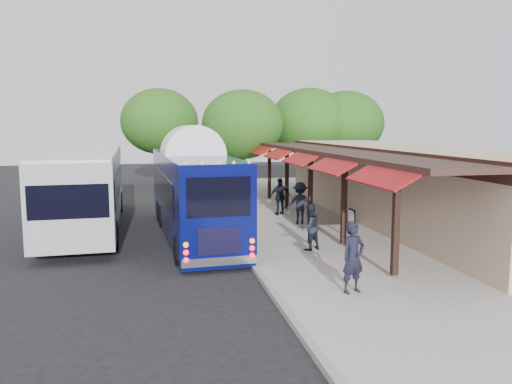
{
  "coord_description": "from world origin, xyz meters",
  "views": [
    {
      "loc": [
        -2.99,
        -16.97,
        4.52
      ],
      "look_at": [
        1.15,
        3.16,
        1.8
      ],
      "focal_mm": 35.0,
      "sensor_mm": 36.0,
      "label": 1
    }
  ],
  "objects": [
    {
      "name": "tree_far",
      "position": [
        -2.49,
        20.84,
        4.86
      ],
      "size": [
        5.69,
        5.69,
        7.29
      ],
      "color": "#382314",
      "rests_on": "ground"
    },
    {
      "name": "sidewalk",
      "position": [
        5.0,
        4.0,
        0.07
      ],
      "size": [
        10.0,
        40.0,
        0.15
      ],
      "primitive_type": "cube",
      "color": "#9E9B93",
      "rests_on": "ground"
    },
    {
      "name": "sign_board",
      "position": [
        4.46,
        0.87,
        0.96
      ],
      "size": [
        0.08,
        0.54,
        1.2
      ],
      "rotation": [
        0.0,
        0.0,
        0.02
      ],
      "color": "black",
      "rests_on": "sidewalk"
    },
    {
      "name": "city_bus",
      "position": [
        -5.96,
        6.05,
        1.9
      ],
      "size": [
        3.31,
        12.92,
        3.45
      ],
      "rotation": [
        0.0,
        0.0,
        0.04
      ],
      "color": "gray",
      "rests_on": "ground"
    },
    {
      "name": "ped_a",
      "position": [
        2.07,
        -5.0,
        1.1
      ],
      "size": [
        0.8,
        0.64,
        1.9
      ],
      "primitive_type": "imported",
      "rotation": [
        0.0,
        0.0,
        0.31
      ],
      "color": "black",
      "rests_on": "sidewalk"
    },
    {
      "name": "curb",
      "position": [
        0.05,
        4.0,
        0.07
      ],
      "size": [
        0.2,
        40.0,
        0.16
      ],
      "primitive_type": "cube",
      "color": "gray",
      "rests_on": "ground"
    },
    {
      "name": "tree_left",
      "position": [
        2.83,
        15.8,
        4.62
      ],
      "size": [
        5.41,
        5.41,
        6.92
      ],
      "color": "#382314",
      "rests_on": "ground"
    },
    {
      "name": "tree_mid",
      "position": [
        7.96,
        17.46,
        4.82
      ],
      "size": [
        5.64,
        5.64,
        7.23
      ],
      "color": "#382314",
      "rests_on": "ground"
    },
    {
      "name": "ped_c",
      "position": [
        3.1,
        6.7,
        1.07
      ],
      "size": [
        1.12,
        0.56,
        1.84
      ],
      "primitive_type": "imported",
      "rotation": [
        0.0,
        0.0,
        3.24
      ],
      "color": "black",
      "rests_on": "sidewalk"
    },
    {
      "name": "tree_right",
      "position": [
        10.73,
        17.47,
        4.71
      ],
      "size": [
        5.52,
        5.52,
        7.07
      ],
      "color": "#382314",
      "rests_on": "ground"
    },
    {
      "name": "ped_d",
      "position": [
        3.4,
        4.3,
        1.09
      ],
      "size": [
        1.31,
        0.88,
        1.88
      ],
      "primitive_type": "imported",
      "rotation": [
        0.0,
        0.0,
        2.99
      ],
      "color": "black",
      "rests_on": "sidewalk"
    },
    {
      "name": "coach_bus",
      "position": [
        -1.45,
        3.46,
        1.95
      ],
      "size": [
        3.11,
        11.45,
        3.63
      ],
      "rotation": [
        0.0,
        0.0,
        0.06
      ],
      "color": "#060A4F",
      "rests_on": "ground"
    },
    {
      "name": "ground",
      "position": [
        0.0,
        0.0,
        0.0
      ],
      "size": [
        90.0,
        90.0,
        0.0
      ],
      "primitive_type": "plane",
      "color": "black",
      "rests_on": "ground"
    },
    {
      "name": "station_shelter",
      "position": [
        8.38,
        4.0,
        1.85
      ],
      "size": [
        8.15,
        20.0,
        3.6
      ],
      "color": "tan",
      "rests_on": "ground"
    },
    {
      "name": "ped_b",
      "position": [
        2.35,
        -0.38,
        0.97
      ],
      "size": [
        0.98,
        0.89,
        1.65
      ],
      "primitive_type": "imported",
      "rotation": [
        0.0,
        0.0,
        3.54
      ],
      "color": "black",
      "rests_on": "sidewalk"
    }
  ]
}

